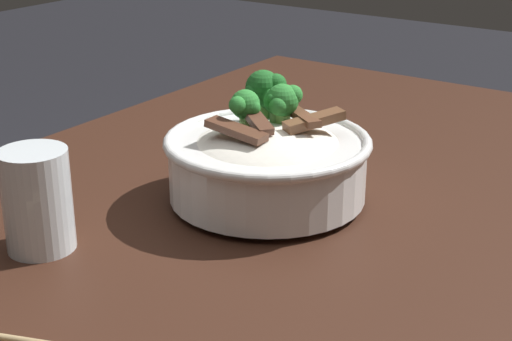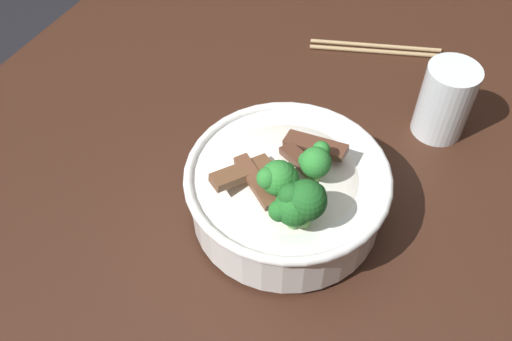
% 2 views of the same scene
% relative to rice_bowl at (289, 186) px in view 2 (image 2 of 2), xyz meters
% --- Properties ---
extents(dining_table, '(1.30, 0.95, 0.78)m').
position_rel_rice_bowl_xyz_m(dining_table, '(-0.00, 0.07, -0.15)').
color(dining_table, '#381E14').
rests_on(dining_table, ground).
extents(rice_bowl, '(0.25, 0.25, 0.15)m').
position_rel_rice_bowl_xyz_m(rice_bowl, '(0.00, 0.00, 0.00)').
color(rice_bowl, white).
rests_on(rice_bowl, dining_table).
extents(drinking_glass, '(0.07, 0.07, 0.11)m').
position_rel_rice_bowl_xyz_m(drinking_glass, '(0.24, -0.13, -0.01)').
color(drinking_glass, white).
rests_on(drinking_glass, dining_table).
extents(chopsticks_pair, '(0.09, 0.21, 0.01)m').
position_rel_rice_bowl_xyz_m(chopsticks_pair, '(0.37, 0.01, -0.05)').
color(chopsticks_pair, tan).
rests_on(chopsticks_pair, dining_table).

